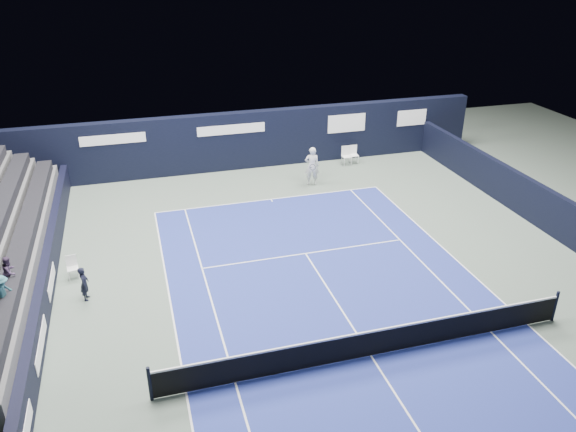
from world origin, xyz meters
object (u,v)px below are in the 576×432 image
folding_chair_back_a (354,153)px  folding_chair_back_b (346,154)px  line_judge_chair (72,265)px  tennis_net (372,342)px  tennis_player (312,166)px

folding_chair_back_a → folding_chair_back_b: 0.53m
folding_chair_back_b → line_judge_chair: folding_chair_back_b is taller
tennis_net → tennis_player: (2.48, 13.13, 0.49)m
folding_chair_back_a → tennis_net: (-5.72, -15.49, -0.06)m
folding_chair_back_a → tennis_player: tennis_player is taller
folding_chair_back_b → folding_chair_back_a: bearing=14.7°
folding_chair_back_b → tennis_player: 3.54m
folding_chair_back_b → tennis_net: tennis_net is taller
folding_chair_back_a → tennis_player: size_ratio=0.50×
folding_chair_back_a → tennis_player: bearing=-142.6°
folding_chair_back_a → tennis_net: 16.52m
folding_chair_back_a → line_judge_chair: (-14.45, -8.39, -0.06)m
folding_chair_back_a → folding_chair_back_b: (-0.51, -0.14, 0.03)m
folding_chair_back_a → line_judge_chair: folding_chair_back_a is taller
folding_chair_back_a → tennis_net: tennis_net is taller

